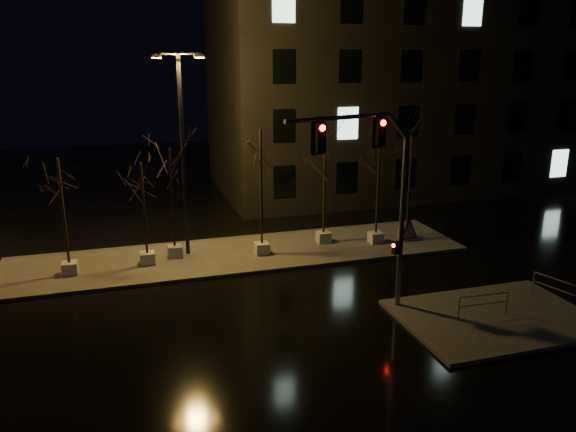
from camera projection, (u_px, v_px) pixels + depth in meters
name	position (u px, v px, depth m)	size (l,w,h in m)	color
ground	(274.00, 306.00, 21.81)	(90.00, 90.00, 0.00)	black
median	(241.00, 254.00, 27.31)	(22.00, 5.00, 0.15)	#413F3A
sidewalk_corner	(495.00, 317.00, 20.69)	(7.00, 5.00, 0.15)	#413F3A
building	(393.00, 83.00, 40.26)	(25.00, 12.00, 15.00)	black
tree_0	(60.00, 185.00, 23.53)	(1.80, 1.80, 5.28)	beige
tree_1	(142.00, 186.00, 24.84)	(1.80, 1.80, 4.83)	beige
tree_2	(170.00, 173.00, 25.66)	(1.80, 1.80, 5.34)	beige
tree_3	(261.00, 158.00, 25.88)	(1.80, 1.80, 6.17)	beige
tree_4	(325.00, 159.00, 27.65)	(1.80, 1.80, 5.71)	beige
tree_5	(379.00, 166.00, 27.70)	(1.80, 1.80, 5.28)	beige
tree_6	(411.00, 160.00, 28.12)	(1.80, 1.80, 5.52)	beige
traffic_signal_mast	(380.00, 185.00, 19.65)	(5.84, 1.76, 7.38)	slate
streetlight_main	(182.00, 142.00, 25.76)	(2.35, 0.48, 9.37)	black
guard_rail_a	(484.00, 302.00, 20.43)	(2.03, 0.13, 0.88)	slate
guard_rail_b	(556.00, 287.00, 21.72)	(0.61, 1.88, 0.93)	slate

